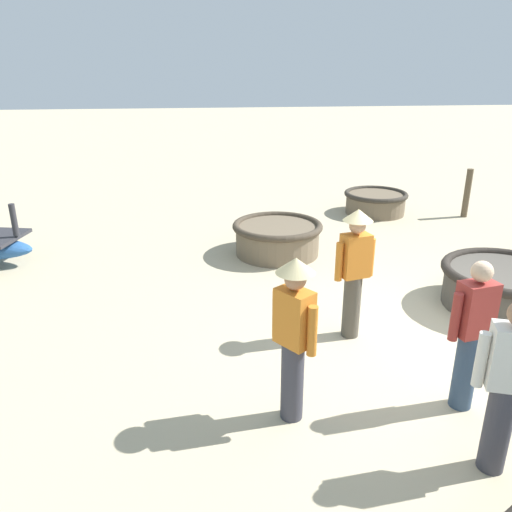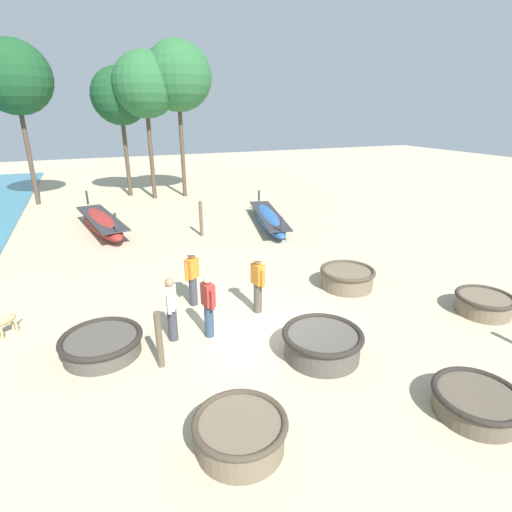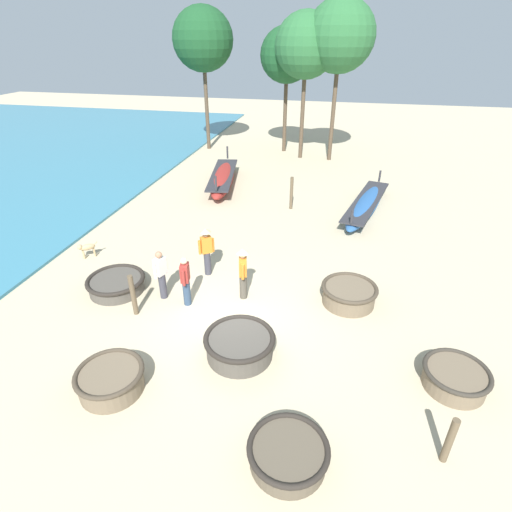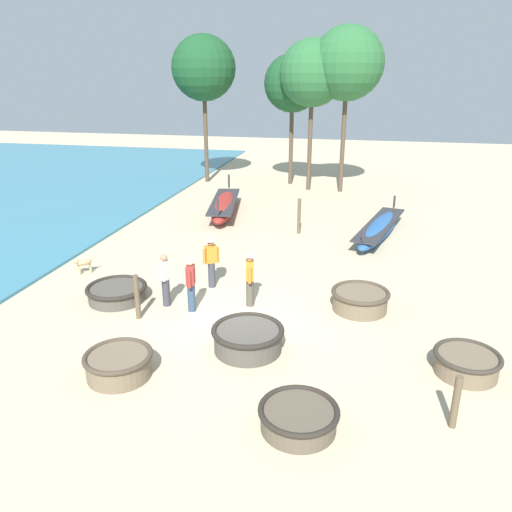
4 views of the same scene
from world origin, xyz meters
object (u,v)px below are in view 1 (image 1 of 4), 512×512
(coracle_center, at_px, (504,285))
(mooring_post_inland, at_px, (467,193))
(fisherman_standing_right, at_px, (354,266))
(coracle_front_right, at_px, (277,237))
(fisherman_crouching, at_px, (472,333))
(fisherman_with_hat, at_px, (294,330))
(fisherman_by_coracle, at_px, (506,385))
(coracle_nearest, at_px, (375,202))

(coracle_center, bearing_deg, mooring_post_inland, -23.08)
(fisherman_standing_right, xyz_separation_m, mooring_post_inland, (4.94, -4.30, -0.40))
(coracle_center, bearing_deg, coracle_front_right, 47.29)
(fisherman_crouching, bearing_deg, coracle_front_right, 13.07)
(coracle_front_right, xyz_separation_m, fisherman_with_hat, (-4.57, 0.66, 0.63))
(fisherman_by_coracle, xyz_separation_m, fisherman_standing_right, (2.36, 0.50, 0.12))
(mooring_post_inland, bearing_deg, coracle_nearest, 74.28)
(fisherman_crouching, bearing_deg, fisherman_by_coracle, 168.04)
(coracle_nearest, distance_m, fisherman_crouching, 7.23)
(fisherman_with_hat, bearing_deg, coracle_front_right, -8.19)
(coracle_front_right, relative_size, fisherman_with_hat, 0.98)
(coracle_center, xyz_separation_m, mooring_post_inland, (4.44, -1.89, 0.22))
(coracle_nearest, height_order, fisherman_crouching, fisherman_crouching)
(fisherman_by_coracle, bearing_deg, fisherman_standing_right, 11.90)
(fisherman_with_hat, distance_m, mooring_post_inland, 8.36)
(fisherman_crouching, bearing_deg, mooring_post_inland, -29.29)
(fisherman_crouching, bearing_deg, coracle_center, -40.54)
(fisherman_by_coracle, bearing_deg, coracle_front_right, 9.36)
(coracle_front_right, height_order, fisherman_standing_right, fisherman_standing_right)
(coracle_center, height_order, fisherman_with_hat, fisherman_with_hat)
(coracle_front_right, xyz_separation_m, fisherman_crouching, (-4.63, -1.07, 0.51))
(fisherman_crouching, xyz_separation_m, mooring_post_inland, (6.47, -3.63, -0.28))
(fisherman_standing_right, bearing_deg, coracle_nearest, -23.22)
(coracle_front_right, distance_m, fisherman_by_coracle, 5.55)
(fisherman_standing_right, height_order, mooring_post_inland, fisherman_standing_right)
(fisherman_standing_right, bearing_deg, fisherman_crouching, -156.28)
(coracle_front_right, bearing_deg, fisherman_by_coracle, -170.64)
(fisherman_by_coracle, bearing_deg, fisherman_with_hat, 60.36)
(fisherman_standing_right, bearing_deg, fisherman_by_coracle, -168.10)
(coracle_center, relative_size, mooring_post_inland, 1.59)
(coracle_front_right, bearing_deg, mooring_post_inland, -68.61)
(coracle_front_right, relative_size, mooring_post_inland, 1.48)
(coracle_center, distance_m, fisherman_standing_right, 2.54)
(coracle_front_right, height_order, fisherman_with_hat, fisherman_with_hat)
(coracle_nearest, bearing_deg, fisherman_standing_right, 156.78)
(coracle_center, bearing_deg, fisherman_with_hat, 119.63)
(coracle_nearest, bearing_deg, mooring_post_inland, -105.72)
(coracle_center, bearing_deg, fisherman_standing_right, 101.78)
(coracle_nearest, xyz_separation_m, fisherman_crouching, (-7.01, 1.68, 0.55))
(coracle_center, distance_m, mooring_post_inland, 4.83)
(coracle_center, bearing_deg, fisherman_by_coracle, 146.21)
(coracle_front_right, distance_m, fisherman_with_hat, 4.66)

